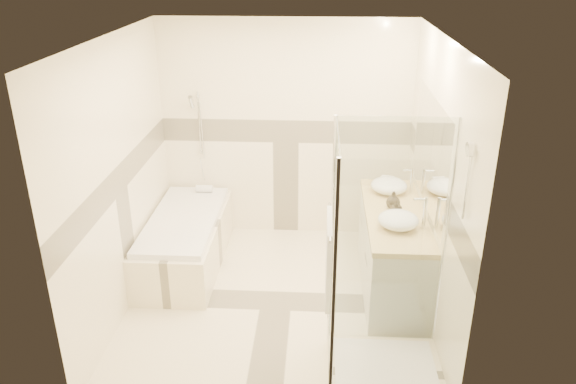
# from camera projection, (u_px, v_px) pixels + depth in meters

# --- Properties ---
(room) EXTENTS (2.82, 3.02, 2.52)m
(room) POSITION_uv_depth(u_px,v_px,m) (281.00, 181.00, 4.97)
(room) COLOR #FDEFC9
(room) RESTS_ON ground
(bathtub) EXTENTS (0.75, 1.70, 0.56)m
(bathtub) POSITION_uv_depth(u_px,v_px,m) (185.00, 238.00, 5.99)
(bathtub) COLOR #FFF1CB
(bathtub) RESTS_ON ground
(vanity) EXTENTS (0.58, 1.62, 0.85)m
(vanity) POSITION_uv_depth(u_px,v_px,m) (392.00, 251.00, 5.51)
(vanity) COLOR white
(vanity) RESTS_ON ground
(shower_enclosure) EXTENTS (0.96, 0.93, 2.04)m
(shower_enclosure) POSITION_uv_depth(u_px,v_px,m) (373.00, 322.00, 4.33)
(shower_enclosure) COLOR #FFF1CB
(shower_enclosure) RESTS_ON ground
(vessel_sink_near) EXTENTS (0.37, 0.37, 0.15)m
(vessel_sink_near) POSITION_uv_depth(u_px,v_px,m) (389.00, 186.00, 5.73)
(vessel_sink_near) COLOR white
(vessel_sink_near) RESTS_ON vanity
(vessel_sink_far) EXTENTS (0.37, 0.37, 0.15)m
(vessel_sink_far) POSITION_uv_depth(u_px,v_px,m) (398.00, 220.00, 5.01)
(vessel_sink_far) COLOR white
(vessel_sink_far) RESTS_ON vanity
(faucet_near) EXTENTS (0.11, 0.03, 0.26)m
(faucet_near) POSITION_uv_depth(u_px,v_px,m) (411.00, 179.00, 5.69)
(faucet_near) COLOR silver
(faucet_near) RESTS_ON vanity
(faucet_far) EXTENTS (0.12, 0.03, 0.30)m
(faucet_far) POSITION_uv_depth(u_px,v_px,m) (424.00, 210.00, 4.96)
(faucet_far) COLOR silver
(faucet_far) RESTS_ON vanity
(amenity_bottle_a) EXTENTS (0.10, 0.10, 0.18)m
(amenity_bottle_a) POSITION_uv_depth(u_px,v_px,m) (396.00, 209.00, 5.19)
(amenity_bottle_a) COLOR black
(amenity_bottle_a) RESTS_ON vanity
(amenity_bottle_b) EXTENTS (0.16, 0.16, 0.17)m
(amenity_bottle_b) POSITION_uv_depth(u_px,v_px,m) (393.00, 200.00, 5.37)
(amenity_bottle_b) COLOR black
(amenity_bottle_b) RESTS_ON vanity
(folded_towels) EXTENTS (0.17, 0.24, 0.07)m
(folded_towels) POSITION_uv_depth(u_px,v_px,m) (387.00, 182.00, 5.92)
(folded_towels) COLOR white
(folded_towels) RESTS_ON vanity
(rolled_towel) EXTENTS (0.19, 0.09, 0.09)m
(rolled_towel) POSITION_uv_depth(u_px,v_px,m) (204.00, 189.00, 6.48)
(rolled_towel) COLOR white
(rolled_towel) RESTS_ON bathtub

